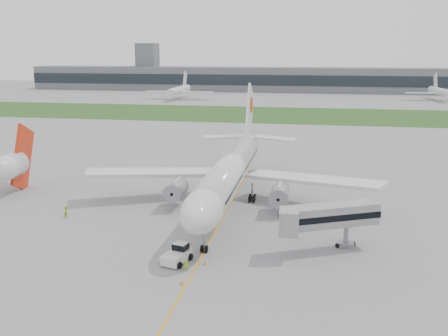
% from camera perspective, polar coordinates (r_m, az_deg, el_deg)
% --- Properties ---
extents(ground, '(600.00, 600.00, 0.00)m').
position_cam_1_polar(ground, '(75.89, 0.16, -5.24)').
color(ground, '#939396').
rests_on(ground, ground).
extents(apron_markings, '(70.00, 70.00, 0.04)m').
position_cam_1_polar(apron_markings, '(71.25, -0.55, -6.51)').
color(apron_markings, orange).
rests_on(apron_markings, ground).
extents(grass_strip, '(600.00, 50.00, 0.02)m').
position_cam_1_polar(grass_strip, '(192.75, 6.41, 6.09)').
color(grass_strip, '#2D4F1D').
rests_on(grass_strip, ground).
extents(terminal_building, '(320.00, 22.30, 14.00)m').
position_cam_1_polar(terminal_building, '(301.44, 7.90, 9.99)').
color(terminal_building, slate).
rests_on(terminal_building, ground).
extents(control_tower, '(12.00, 12.00, 56.00)m').
position_cam_1_polar(control_tower, '(320.61, -8.61, 8.91)').
color(control_tower, slate).
rests_on(control_tower, ground).
extents(airliner, '(48.13, 53.95, 17.88)m').
position_cam_1_polar(airliner, '(78.93, 0.77, -0.23)').
color(airliner, silver).
rests_on(airliner, ground).
extents(pushback_tug, '(3.45, 4.37, 2.02)m').
position_cam_1_polar(pushback_tug, '(59.45, -5.34, -9.77)').
color(pushback_tug, silver).
rests_on(pushback_tug, ground).
extents(jet_bridge, '(12.40, 8.67, 6.05)m').
position_cam_1_polar(jet_bridge, '(61.91, 11.39, -5.51)').
color(jet_bridge, '#9E9EA1').
rests_on(jet_bridge, ground).
extents(safety_cone_left, '(0.40, 0.40, 0.56)m').
position_cam_1_polar(safety_cone_left, '(54.24, -4.89, -12.89)').
color(safety_cone_left, orange).
rests_on(safety_cone_left, ground).
extents(safety_cone_right, '(0.41, 0.41, 0.56)m').
position_cam_1_polar(safety_cone_right, '(58.68, -2.16, -10.73)').
color(safety_cone_right, orange).
rests_on(safety_cone_right, ground).
extents(ground_crew_near, '(0.65, 0.54, 1.54)m').
position_cam_1_polar(ground_crew_near, '(57.00, -4.34, -10.97)').
color(ground_crew_near, '#8AC520').
rests_on(ground_crew_near, ground).
extents(ground_crew_far, '(0.86, 0.99, 1.75)m').
position_cam_1_polar(ground_crew_far, '(77.56, -17.56, -4.80)').
color(ground_crew_far, '#B3DC24').
rests_on(ground_crew_far, ground).
extents(neighbor_aircraft, '(5.12, 15.17, 12.31)m').
position_cam_1_polar(neighbor_aircraft, '(92.03, -23.51, 0.11)').
color(neighbor_aircraft, red).
rests_on(neighbor_aircraft, ground).
extents(distant_aircraft_left, '(34.81, 30.88, 13.07)m').
position_cam_1_polar(distant_aircraft_left, '(252.10, -5.13, 7.82)').
color(distant_aircraft_left, silver).
rests_on(distant_aircraft_left, ground).
extents(distant_aircraft_right, '(34.58, 31.01, 12.49)m').
position_cam_1_polar(distant_aircraft_right, '(266.47, 23.37, 7.09)').
color(distant_aircraft_right, silver).
rests_on(distant_aircraft_right, ground).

